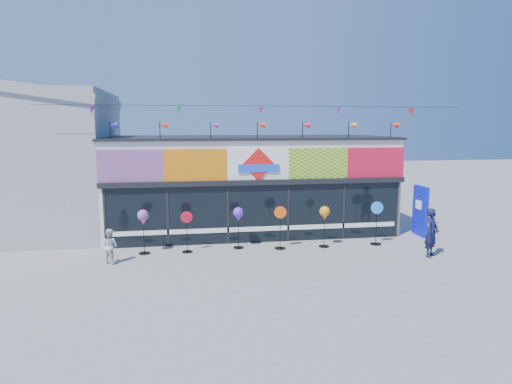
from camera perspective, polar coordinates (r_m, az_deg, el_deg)
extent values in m
plane|color=slate|center=(14.95, 2.47, -9.59)|extent=(80.00, 80.00, 0.00)
cube|color=silver|center=(20.30, -0.92, 1.03)|extent=(12.00, 5.00, 4.00)
cube|color=black|center=(17.94, 0.27, -2.72)|extent=(11.60, 0.12, 2.30)
cube|color=black|center=(17.70, 0.30, 1.23)|extent=(12.00, 0.30, 0.20)
cube|color=white|center=(18.03, 0.29, -4.60)|extent=(11.40, 0.10, 0.18)
cube|color=black|center=(20.13, -0.93, 6.83)|extent=(12.20, 5.20, 0.10)
cube|color=black|center=(17.93, -18.36, -3.16)|extent=(0.08, 0.14, 2.30)
cube|color=black|center=(17.70, -10.98, -3.02)|extent=(0.08, 0.14, 2.30)
cube|color=black|center=(17.77, -3.54, -2.84)|extent=(0.08, 0.14, 2.30)
cube|color=black|center=(18.16, 4.02, -2.60)|extent=(0.08, 0.14, 2.30)
cube|color=black|center=(18.81, 10.86, -2.34)|extent=(0.08, 0.14, 2.30)
cube|color=black|center=(19.72, 17.16, -2.07)|extent=(0.08, 0.14, 2.30)
cube|color=red|center=(17.50, -15.43, 3.15)|extent=(2.40, 0.08, 1.20)
cube|color=orange|center=(17.41, -7.54, 3.36)|extent=(2.40, 0.08, 1.20)
cube|color=white|center=(17.64, 0.29, 3.50)|extent=(2.40, 0.08, 1.20)
cube|color=yellow|center=(18.19, 7.78, 3.57)|extent=(2.40, 0.08, 1.20)
cube|color=red|center=(19.03, 14.72, 3.58)|extent=(2.40, 0.08, 1.20)
cube|color=red|center=(17.58, 0.32, 3.48)|extent=(1.27, 0.06, 1.27)
cube|color=blue|center=(17.58, 0.33, 2.99)|extent=(1.60, 0.05, 0.30)
cube|color=#DE4F0B|center=(17.82, -12.30, -3.77)|extent=(0.78, 0.03, 0.78)
cube|color=blue|center=(17.72, -7.27, -2.48)|extent=(0.92, 0.03, 0.92)
cube|color=orange|center=(17.81, -2.23, -1.83)|extent=(0.78, 0.03, 0.78)
cube|color=#CB1348|center=(18.14, 2.70, -2.89)|extent=(0.92, 0.03, 0.92)
cube|color=#2517C6|center=(18.49, 7.46, -2.28)|extent=(0.78, 0.03, 0.78)
cube|color=purple|center=(18.95, 12.02, -1.25)|extent=(0.92, 0.03, 0.92)
cylinder|color=black|center=(17.76, -17.77, 7.17)|extent=(0.03, 0.03, 0.70)
cone|color=#2117C9|center=(17.73, -17.36, 7.99)|extent=(0.30, 0.22, 0.22)
cylinder|color=black|center=(17.58, -11.92, 7.38)|extent=(0.03, 0.03, 0.70)
cone|color=#FF280D|center=(17.57, -11.48, 8.21)|extent=(0.30, 0.22, 0.22)
cylinder|color=black|center=(17.60, -5.67, 7.52)|extent=(0.03, 0.03, 0.70)
cone|color=purple|center=(17.61, -5.23, 8.34)|extent=(0.30, 0.22, 0.22)
cylinder|color=black|center=(17.80, 0.17, 7.57)|extent=(0.03, 0.03, 0.70)
cone|color=red|center=(17.82, 0.62, 8.38)|extent=(0.30, 0.22, 0.22)
cylinder|color=black|center=(18.18, 5.82, 7.55)|extent=(0.03, 0.03, 0.70)
cone|color=red|center=(18.22, 6.26, 8.33)|extent=(0.30, 0.22, 0.22)
cylinder|color=black|center=(18.76, 11.48, 7.45)|extent=(0.03, 0.03, 0.70)
cone|color=#EBA00C|center=(18.81, 11.91, 8.20)|extent=(0.30, 0.22, 0.22)
cylinder|color=black|center=(19.47, 16.49, 7.31)|extent=(0.03, 0.03, 0.70)
cone|color=red|center=(19.53, 16.89, 8.03)|extent=(0.30, 0.22, 0.22)
cylinder|color=black|center=(17.17, 0.53, 10.71)|extent=(16.00, 0.01, 0.01)
cone|color=purple|center=(17.20, -19.88, 9.60)|extent=(0.20, 0.20, 0.28)
cone|color=green|center=(16.92, -9.69, 10.01)|extent=(0.20, 0.20, 0.28)
cone|color=purple|center=(17.17, 0.53, 10.11)|extent=(0.20, 0.20, 0.28)
cone|color=purple|center=(17.92, 10.17, 9.91)|extent=(0.20, 0.20, 0.28)
cone|color=red|center=(19.12, 18.81, 9.50)|extent=(0.20, 0.20, 0.28)
cube|color=gray|center=(22.15, -27.93, 3.27)|extent=(8.00, 7.00, 6.00)
cube|color=gray|center=(22.13, -28.50, 11.28)|extent=(8.18, 7.20, 1.54)
cube|color=#0C15BF|center=(20.23, 19.84, -2.24)|extent=(0.17, 1.05, 2.09)
cube|color=white|center=(20.15, 19.67, -1.52)|extent=(0.05, 0.47, 0.37)
cylinder|color=black|center=(17.10, -13.77, -7.44)|extent=(0.41, 0.41, 0.03)
cylinder|color=black|center=(16.93, -13.85, -5.22)|extent=(0.02, 0.02, 1.33)
sphere|color=#D9488E|center=(16.77, -13.93, -2.84)|extent=(0.41, 0.41, 0.41)
cone|color=#D9488E|center=(16.83, -13.90, -3.69)|extent=(0.20, 0.20, 0.18)
cylinder|color=black|center=(16.99, -8.58, -7.39)|extent=(0.39, 0.39, 0.03)
cylinder|color=black|center=(16.83, -8.63, -5.29)|extent=(0.02, 0.02, 1.25)
cylinder|color=red|center=(16.69, -8.68, -3.13)|extent=(0.42, 0.15, 0.42)
cylinder|color=black|center=(17.35, -2.21, -6.96)|extent=(0.40, 0.40, 0.03)
cylinder|color=black|center=(17.19, -2.22, -4.84)|extent=(0.02, 0.02, 1.29)
sphere|color=#6529C2|center=(17.04, -2.24, -2.57)|extent=(0.40, 0.40, 0.40)
cone|color=#6529C2|center=(17.09, -2.23, -3.38)|extent=(0.20, 0.20, 0.18)
cylinder|color=black|center=(17.27, 3.03, -7.04)|extent=(0.41, 0.41, 0.03)
cylinder|color=black|center=(17.10, 3.04, -4.83)|extent=(0.02, 0.02, 1.34)
cylinder|color=#F0520C|center=(16.96, 3.06, -2.56)|extent=(0.45, 0.06, 0.45)
cylinder|color=black|center=(17.70, 8.48, -6.73)|extent=(0.40, 0.40, 0.03)
cylinder|color=black|center=(17.54, 8.53, -4.64)|extent=(0.02, 0.02, 1.30)
sphere|color=orange|center=(17.40, 8.58, -2.40)|extent=(0.40, 0.40, 0.40)
cone|color=orange|center=(17.45, 8.56, -3.21)|extent=(0.20, 0.20, 0.18)
cylinder|color=black|center=(18.44, 14.72, -6.30)|extent=(0.43, 0.43, 0.03)
cylinder|color=black|center=(18.27, 14.81, -4.14)|extent=(0.03, 0.03, 1.40)
cylinder|color=#1983D6|center=(18.13, 14.89, -1.92)|extent=(0.47, 0.12, 0.47)
imported|color=#111336|center=(17.21, 21.11, -4.77)|extent=(0.74, 0.72, 1.72)
imported|color=silver|center=(16.14, -17.80, -6.44)|extent=(0.66, 0.59, 1.18)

